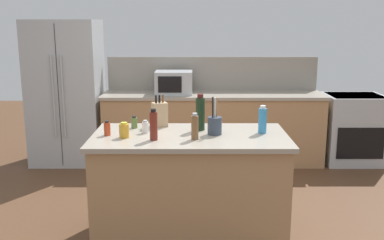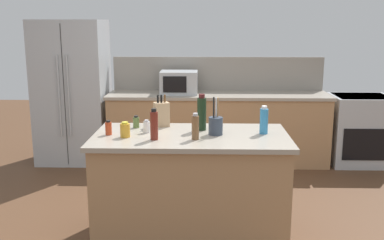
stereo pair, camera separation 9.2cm
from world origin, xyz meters
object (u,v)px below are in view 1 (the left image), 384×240
(range_oven, at_px, (355,128))
(utensil_crock, at_px, (217,125))
(vinegar_bottle, at_px, (155,125))
(spice_jar_oregano, at_px, (136,122))
(microwave, at_px, (176,82))
(dish_soap_bottle, at_px, (264,120))
(pepper_grinder, at_px, (197,127))
(refrigerator, at_px, (69,92))
(spice_jar_paprika, at_px, (109,129))
(knife_block, at_px, (162,114))
(salt_shaker, at_px, (147,127))
(honey_jar, at_px, (126,130))
(wine_bottle, at_px, (202,113))

(range_oven, height_order, utensil_crock, utensil_crock)
(vinegar_bottle, xyz_separation_m, spice_jar_oregano, (-0.21, 0.42, -0.07))
(microwave, distance_m, dish_soap_bottle, 2.30)
(vinegar_bottle, xyz_separation_m, dish_soap_bottle, (0.91, 0.23, -0.01))
(utensil_crock, relative_size, pepper_grinder, 1.47)
(range_oven, height_order, spice_jar_oregano, spice_jar_oregano)
(refrigerator, relative_size, utensil_crock, 5.93)
(spice_jar_oregano, height_order, spice_jar_paprika, spice_jar_paprika)
(knife_block, xyz_separation_m, spice_jar_paprika, (-0.42, -0.33, -0.06))
(knife_block, bearing_deg, salt_shaker, -134.10)
(knife_block, distance_m, vinegar_bottle, 0.48)
(range_oven, bearing_deg, utensil_crock, -132.06)
(salt_shaker, bearing_deg, honey_jar, -135.31)
(pepper_grinder, height_order, salt_shaker, pepper_grinder)
(microwave, height_order, wine_bottle, wine_bottle)
(range_oven, relative_size, spice_jar_paprika, 7.44)
(utensil_crock, relative_size, vinegar_bottle, 1.25)
(utensil_crock, height_order, salt_shaker, utensil_crock)
(vinegar_bottle, bearing_deg, pepper_grinder, 2.87)
(vinegar_bottle, distance_m, wine_bottle, 0.51)
(range_oven, xyz_separation_m, dish_soap_bottle, (-1.56, -2.14, 0.59))
(range_oven, xyz_separation_m, knife_block, (-2.46, -1.89, 0.59))
(salt_shaker, bearing_deg, spice_jar_oregano, 122.71)
(range_oven, xyz_separation_m, honey_jar, (-2.73, -2.29, 0.53))
(dish_soap_bottle, distance_m, pepper_grinder, 0.62)
(spice_jar_paprika, distance_m, pepper_grinder, 0.75)
(utensil_crock, xyz_separation_m, pepper_grinder, (-0.17, -0.16, 0.02))
(range_oven, relative_size, vinegar_bottle, 3.58)
(dish_soap_bottle, bearing_deg, knife_block, 164.39)
(microwave, height_order, spice_jar_oregano, microwave)
(refrigerator, bearing_deg, microwave, -2.05)
(spice_jar_oregano, relative_size, honey_jar, 0.85)
(refrigerator, height_order, range_oven, refrigerator)
(vinegar_bottle, distance_m, pepper_grinder, 0.33)
(refrigerator, xyz_separation_m, knife_block, (1.38, -1.94, 0.10))
(refrigerator, bearing_deg, vinegar_bottle, -60.50)
(microwave, bearing_deg, pepper_grinder, -83.63)
(pepper_grinder, xyz_separation_m, salt_shaker, (-0.42, 0.22, -0.05))
(honey_jar, distance_m, wine_bottle, 0.69)
(microwave, xyz_separation_m, pepper_grinder, (0.26, -2.35, -0.05))
(salt_shaker, bearing_deg, dish_soap_bottle, -0.31)
(refrigerator, distance_m, pepper_grinder, 2.95)
(refrigerator, xyz_separation_m, pepper_grinder, (1.70, -2.40, 0.09))
(spice_jar_oregano, bearing_deg, salt_shaker, -57.29)
(range_oven, relative_size, salt_shaker, 8.21)
(dish_soap_bottle, bearing_deg, range_oven, 53.86)
(microwave, xyz_separation_m, knife_block, (-0.05, -1.89, -0.04))
(microwave, xyz_separation_m, honey_jar, (-0.32, -2.29, -0.09))
(vinegar_bottle, distance_m, dish_soap_bottle, 0.94)
(range_oven, xyz_separation_m, spice_jar_paprika, (-2.88, -2.22, 0.53))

